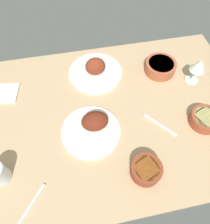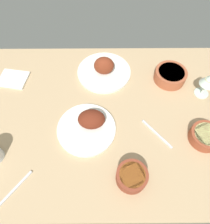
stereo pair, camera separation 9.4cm
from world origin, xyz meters
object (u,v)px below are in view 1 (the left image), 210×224
at_px(plate_center_main, 95,70).
at_px(bowl_soup, 146,170).
at_px(bowl_sauce, 160,67).
at_px(folded_napkin, 3,93).
at_px(fork_loose, 29,208).
at_px(spoon_loose, 160,125).
at_px(bowl_potatoes, 205,119).
at_px(plate_far_side, 93,127).
at_px(wine_glass, 199,66).

relative_size(plate_center_main, bowl_soup, 2.33).
bearing_deg(bowl_sauce, folded_napkin, -0.18).
bearing_deg(fork_loose, spoon_loose, -30.01).
xyz_separation_m(fork_loose, spoon_loose, (-0.58, -0.24, 0.00)).
xyz_separation_m(bowl_sauce, bowl_potatoes, (-0.09, 0.34, -0.00)).
distance_m(folded_napkin, spoon_loose, 0.77).
xyz_separation_m(bowl_sauce, spoon_loose, (0.11, 0.32, -0.03)).
bearing_deg(folded_napkin, bowl_soup, 138.41).
relative_size(folded_napkin, spoon_loose, 0.81).
bearing_deg(spoon_loose, plate_far_side, 43.51).
bearing_deg(plate_far_side, folded_napkin, -35.19).
xyz_separation_m(folded_napkin, fork_loose, (-0.12, 0.56, -0.00)).
bearing_deg(plate_far_side, wine_glass, -161.22).
relative_size(folded_napkin, fork_loose, 0.76).
distance_m(wine_glass, fork_loose, 0.95).
xyz_separation_m(plate_center_main, folded_napkin, (0.47, 0.04, -0.02)).
distance_m(bowl_sauce, bowl_potatoes, 0.35).
relative_size(bowl_potatoes, wine_glass, 0.95).
xyz_separation_m(plate_center_main, fork_loose, (0.35, 0.60, -0.02)).
height_order(wine_glass, folded_napkin, wine_glass).
bearing_deg(plate_center_main, bowl_soup, 100.55).
relative_size(wine_glass, fork_loose, 0.74).
distance_m(bowl_sauce, folded_napkin, 0.81).
height_order(bowl_potatoes, folded_napkin, bowl_potatoes).
distance_m(bowl_potatoes, fork_loose, 0.81).
xyz_separation_m(plate_center_main, bowl_potatoes, (-0.43, 0.38, -0.00)).
relative_size(bowl_soup, wine_glass, 0.86).
relative_size(bowl_sauce, bowl_potatoes, 1.20).
bearing_deg(fork_loose, folded_napkin, 50.39).
distance_m(plate_far_side, folded_napkin, 0.49).
bearing_deg(wine_glass, folded_napkin, -5.77).
bearing_deg(bowl_soup, plate_center_main, -79.45).
distance_m(bowl_sauce, wine_glass, 0.19).
xyz_separation_m(plate_far_side, bowl_soup, (-0.17, 0.23, 0.00)).
height_order(plate_center_main, bowl_sauce, plate_center_main).
height_order(bowl_soup, bowl_potatoes, bowl_soup).
xyz_separation_m(plate_center_main, bowl_soup, (-0.10, 0.55, 0.00)).
bearing_deg(folded_napkin, bowl_potatoes, 159.22).
bearing_deg(plate_far_side, fork_loose, 44.13).
relative_size(wine_glass, spoon_loose, 0.80).
distance_m(bowl_sauce, fork_loose, 0.88).
distance_m(plate_far_side, plate_center_main, 0.33).
bearing_deg(fork_loose, bowl_sauce, -13.32).
height_order(plate_far_side, bowl_soup, plate_far_side).
height_order(plate_far_side, bowl_potatoes, plate_far_side).
bearing_deg(plate_center_main, fork_loose, 59.68).
bearing_deg(plate_center_main, plate_far_side, 77.99).
relative_size(bowl_potatoes, spoon_loose, 0.76).
xyz_separation_m(bowl_potatoes, fork_loose, (0.78, 0.21, -0.02)).
relative_size(plate_far_side, bowl_sauce, 1.63).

